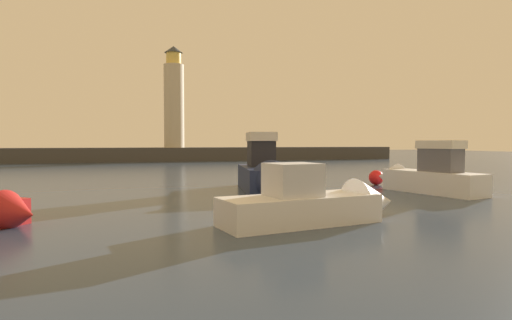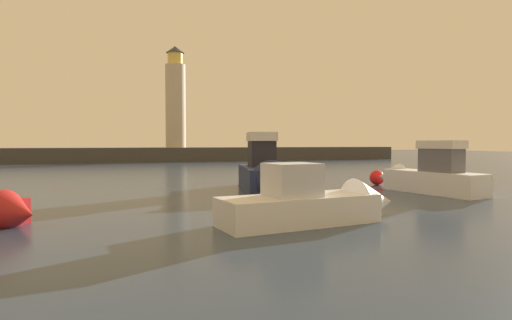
% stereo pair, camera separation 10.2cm
% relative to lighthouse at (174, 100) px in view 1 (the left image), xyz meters
% --- Properties ---
extents(ground_plane, '(220.00, 220.00, 0.00)m').
position_rel_lighthouse_xyz_m(ground_plane, '(-0.92, -31.94, -9.41)').
color(ground_plane, '#2D3D51').
extents(breakwater, '(75.91, 4.57, 2.09)m').
position_rel_lighthouse_xyz_m(breakwater, '(-0.92, 0.00, -8.36)').
color(breakwater, '#423F3D').
rests_on(breakwater, ground_plane).
extents(lighthouse, '(3.05, 3.05, 15.45)m').
position_rel_lighthouse_xyz_m(lighthouse, '(0.00, 0.00, 0.00)').
color(lighthouse, beige).
rests_on(lighthouse, breakwater).
extents(motorboat_0, '(3.00, 7.32, 3.15)m').
position_rel_lighthouse_xyz_m(motorboat_0, '(9.01, -45.32, -8.47)').
color(motorboat_0, white).
rests_on(motorboat_0, ground_plane).
extents(motorboat_5, '(7.31, 3.02, 2.55)m').
position_rel_lighthouse_xyz_m(motorboat_5, '(-0.65, -51.85, -8.74)').
color(motorboat_5, white).
rests_on(motorboat_5, ground_plane).
extents(motorboat_6, '(3.81, 8.80, 3.87)m').
position_rel_lighthouse_xyz_m(motorboat_6, '(0.26, -42.68, -8.38)').
color(motorboat_6, '#1E284C').
rests_on(motorboat_6, ground_plane).
extents(mooring_buoy, '(0.99, 0.99, 0.99)m').
position_rel_lighthouse_xyz_m(mooring_buoy, '(8.71, -41.00, -8.92)').
color(mooring_buoy, red).
rests_on(mooring_buoy, ground_plane).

